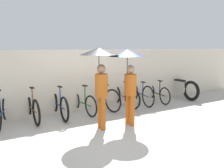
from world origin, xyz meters
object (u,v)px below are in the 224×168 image
(parked_bicycle_4, at_px, (82,102))
(parked_bicycle_1, at_px, (2,112))
(pedestrian_leading, at_px, (100,66))
(parked_bicycle_3, at_px, (59,104))
(parked_bicycle_8, at_px, (157,93))
(parked_bicycle_6, at_px, (123,96))
(parked_bicycle_7, at_px, (140,93))
(parked_bicycle_2, at_px, (32,108))
(motorcycle, at_px, (179,87))
(pedestrian_center, at_px, (128,66))
(parked_bicycle_5, at_px, (102,98))

(parked_bicycle_4, bearing_deg, parked_bicycle_1, 82.42)
(parked_bicycle_1, xyz_separation_m, pedestrian_leading, (2.21, -1.41, 1.23))
(parked_bicycle_3, relative_size, parked_bicycle_8, 1.09)
(parked_bicycle_4, xyz_separation_m, pedestrian_leading, (-0.06, -1.44, 1.25))
(parked_bicycle_8, height_order, pedestrian_leading, pedestrian_leading)
(parked_bicycle_1, relative_size, pedestrian_leading, 0.81)
(parked_bicycle_1, xyz_separation_m, parked_bicycle_8, (5.32, 0.02, -0.03))
(parked_bicycle_4, xyz_separation_m, parked_bicycle_8, (3.04, -0.02, -0.01))
(parked_bicycle_6, xyz_separation_m, parked_bicycle_7, (0.76, 0.02, 0.01))
(parked_bicycle_2, xyz_separation_m, parked_bicycle_4, (1.52, -0.01, -0.02))
(motorcycle, bearing_deg, parked_bicycle_3, 91.87)
(pedestrian_leading, distance_m, motorcycle, 4.78)
(parked_bicycle_6, xyz_separation_m, parked_bicycle_8, (1.52, -0.03, -0.04))
(parked_bicycle_6, height_order, parked_bicycle_7, parked_bicycle_7)
(parked_bicycle_2, height_order, parked_bicycle_6, parked_bicycle_6)
(parked_bicycle_7, relative_size, pedestrian_center, 0.91)
(parked_bicycle_5, distance_m, pedestrian_center, 2.00)
(parked_bicycle_4, relative_size, parked_bicycle_6, 0.98)
(parked_bicycle_3, height_order, parked_bicycle_7, parked_bicycle_7)
(pedestrian_leading, bearing_deg, parked_bicycle_5, 63.27)
(parked_bicycle_4, bearing_deg, pedestrian_center, -163.41)
(parked_bicycle_6, height_order, motorcycle, parked_bicycle_6)
(pedestrian_center, bearing_deg, motorcycle, 18.28)
(parked_bicycle_4, distance_m, motorcycle, 4.31)
(parked_bicycle_6, xyz_separation_m, pedestrian_center, (-0.80, -1.56, 1.18))
(parked_bicycle_1, xyz_separation_m, parked_bicycle_4, (2.27, 0.04, -0.02))
(parked_bicycle_5, xyz_separation_m, parked_bicycle_7, (1.52, -0.03, 0.00))
(parked_bicycle_2, bearing_deg, parked_bicycle_1, 89.82)
(parked_bicycle_5, height_order, pedestrian_center, pedestrian_center)
(parked_bicycle_1, distance_m, motorcycle, 6.59)
(parked_bicycle_2, height_order, parked_bicycle_7, parked_bicycle_7)
(parked_bicycle_4, bearing_deg, motorcycle, -97.37)
(parked_bicycle_8, bearing_deg, pedestrian_center, 129.76)
(parked_bicycle_5, distance_m, parked_bicycle_7, 1.52)
(pedestrian_leading, bearing_deg, parked_bicycle_2, 136.84)
(pedestrian_leading, relative_size, pedestrian_center, 1.02)
(parked_bicycle_6, bearing_deg, parked_bicycle_8, -100.43)
(parked_bicycle_1, relative_size, parked_bicycle_3, 0.94)
(motorcycle, bearing_deg, parked_bicycle_5, 90.79)
(pedestrian_center, bearing_deg, parked_bicycle_7, 39.29)
(parked_bicycle_4, xyz_separation_m, parked_bicycle_6, (1.52, 0.01, 0.03))
(parked_bicycle_6, xyz_separation_m, motorcycle, (2.79, 0.07, 0.04))
(parked_bicycle_1, height_order, parked_bicycle_5, parked_bicycle_1)
(parked_bicycle_7, bearing_deg, parked_bicycle_5, 93.68)
(pedestrian_leading, bearing_deg, parked_bicycle_4, 89.33)
(parked_bicycle_2, bearing_deg, parked_bicycle_6, -93.53)
(parked_bicycle_2, bearing_deg, parked_bicycle_5, -92.15)
(parked_bicycle_6, relative_size, pedestrian_leading, 0.84)
(parked_bicycle_2, xyz_separation_m, pedestrian_leading, (1.45, -1.45, 1.23))
(parked_bicycle_4, height_order, motorcycle, parked_bicycle_4)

